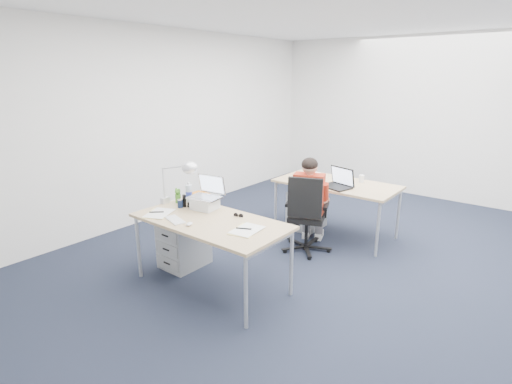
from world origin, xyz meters
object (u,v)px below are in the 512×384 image
silver_laptop (204,193)px  desk_near (210,224)px  can_koozie (180,203)px  desk_far (336,186)px  headphones (194,205)px  wireless_keyboard (175,220)px  computer_mouse (189,224)px  water_bottle (189,192)px  drawer_pedestal_near (184,243)px  office_chair (306,230)px  seated_person (310,202)px  dark_laptop (336,177)px  sunglasses (238,216)px  cordless_phone (184,201)px  bear_figurine (178,195)px  book_stack (200,198)px  drawer_pedestal_far (307,209)px  desk_lamp (174,182)px  far_cup (361,179)px

silver_laptop → desk_near: bearing=-44.9°
can_koozie → desk_far: bearing=66.9°
headphones → wireless_keyboard: bearing=-61.6°
computer_mouse → can_koozie: size_ratio=0.90×
can_koozie → water_bottle: (-0.06, 0.19, 0.07)m
computer_mouse → drawer_pedestal_near: bearing=124.9°
office_chair → seated_person: seated_person is taller
drawer_pedestal_near → dark_laptop: size_ratio=1.49×
computer_mouse → water_bottle: water_bottle is taller
sunglasses → dark_laptop: bearing=67.8°
desk_near → cordless_phone: bearing=167.2°
desk_far → seated_person: seated_person is taller
desk_near → bear_figurine: (-0.68, 0.18, 0.13)m
wireless_keyboard → cordless_phone: size_ratio=2.01×
bear_figurine → can_koozie: bearing=-17.4°
seated_person → can_koozie: size_ratio=12.23×
seated_person → book_stack: 1.40m
seated_person → computer_mouse: size_ratio=13.59×
desk_far → drawer_pedestal_far: 0.59m
bear_figurine → sunglasses: size_ratio=1.54×
seated_person → silver_laptop: (-0.55, -1.30, 0.32)m
drawer_pedestal_near → desk_near: bearing=-13.7°
cordless_phone → dark_laptop: 1.97m
silver_laptop → dark_laptop: (0.71, 1.64, -0.04)m
drawer_pedestal_far → sunglasses: sunglasses is taller
silver_laptop → bear_figurine: (-0.40, -0.03, -0.09)m
silver_laptop → bear_figurine: bearing=175.7°
book_stack → cordless_phone: cordless_phone is taller
office_chair → drawer_pedestal_far: office_chair is taller
can_koozie → water_bottle: size_ratio=0.41×
water_bottle → book_stack: (0.08, 0.09, -0.07)m
bear_figurine → headphones: bearing=19.4°
cordless_phone → sunglasses: (0.67, 0.13, -0.06)m
computer_mouse → headphones: 0.58m
water_bottle → desk_near: bearing=-24.0°
desk_far → computer_mouse: bearing=-99.1°
computer_mouse → desk_lamp: bearing=131.9°
office_chair → seated_person: size_ratio=0.84×
desk_near → drawer_pedestal_far: size_ratio=2.91×
computer_mouse → far_cup: (0.62, 2.54, 0.04)m
seated_person → can_koozie: 1.65m
book_stack → drawer_pedestal_near: bearing=-107.7°
can_koozie → far_cup: size_ratio=0.95×
headphones → computer_mouse: bearing=-41.9°
desk_near → can_koozie: (-0.53, 0.07, 0.09)m
desk_lamp → seated_person: bearing=61.1°
seated_person → far_cup: 0.88m
computer_mouse → desk_far: bearing=61.3°
drawer_pedestal_far → desk_lamp: (-0.51, -1.98, 0.74)m
desk_lamp → drawer_pedestal_near: bearing=68.2°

